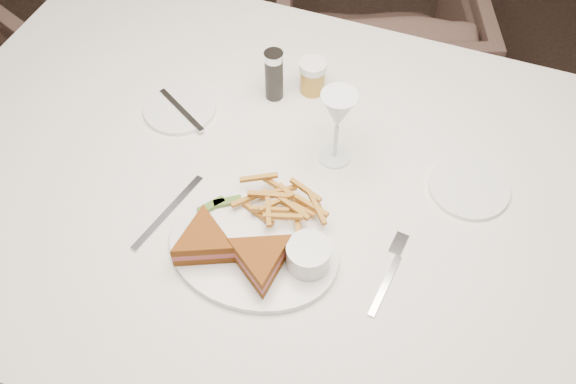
% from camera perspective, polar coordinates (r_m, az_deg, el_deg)
% --- Properties ---
extents(table, '(1.66, 1.14, 0.75)m').
position_cam_1_polar(table, '(1.59, 0.60, -7.96)').
color(table, silver).
rests_on(table, ground).
extents(chair_far, '(0.81, 0.79, 0.67)m').
position_cam_1_polar(chair_far, '(2.26, 7.52, 12.92)').
color(chair_far, '#46322B').
rests_on(chair_far, ground).
extents(table_setting, '(0.80, 0.63, 0.18)m').
position_cam_1_polar(table_setting, '(1.21, -0.85, -0.66)').
color(table_setting, white).
rests_on(table_setting, table).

